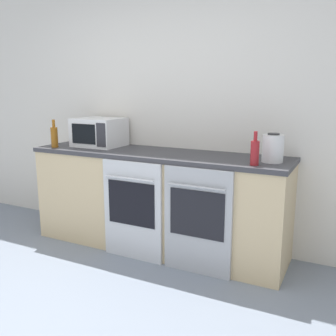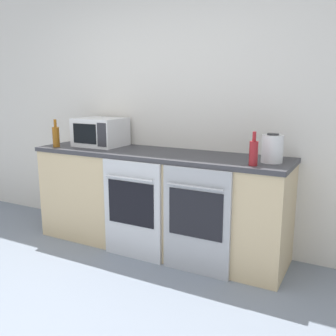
% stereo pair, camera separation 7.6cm
% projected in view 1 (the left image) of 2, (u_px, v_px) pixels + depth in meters
% --- Properties ---
extents(wall_back, '(10.00, 0.06, 2.60)m').
position_uv_depth(wall_back, '(173.00, 111.00, 3.68)').
color(wall_back, silver).
rests_on(wall_back, ground_plane).
extents(counter_back, '(2.46, 0.64, 0.94)m').
position_uv_depth(counter_back, '(157.00, 200.00, 3.56)').
color(counter_back, '#D1B789').
rests_on(counter_back, ground_plane).
extents(oven_left, '(0.59, 0.06, 0.90)m').
position_uv_depth(oven_left, '(132.00, 210.00, 3.31)').
color(oven_left, silver).
rests_on(oven_left, ground_plane).
extents(oven_right, '(0.59, 0.06, 0.90)m').
position_uv_depth(oven_right, '(197.00, 221.00, 3.04)').
color(oven_right, '#A8AAAF').
rests_on(oven_right, ground_plane).
extents(microwave, '(0.47, 0.40, 0.28)m').
position_uv_depth(microwave, '(99.00, 132.00, 3.81)').
color(microwave, silver).
rests_on(microwave, counter_back).
extents(bottle_red, '(0.07, 0.07, 0.26)m').
position_uv_depth(bottle_red, '(255.00, 152.00, 2.84)').
color(bottle_red, maroon).
rests_on(bottle_red, counter_back).
extents(bottle_amber, '(0.07, 0.07, 0.28)m').
position_uv_depth(bottle_amber, '(54.00, 137.00, 3.72)').
color(bottle_amber, '#8C5114').
rests_on(bottle_amber, counter_back).
extents(kettle, '(0.17, 0.17, 0.23)m').
position_uv_depth(kettle, '(273.00, 148.00, 2.96)').
color(kettle, white).
rests_on(kettle, counter_back).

